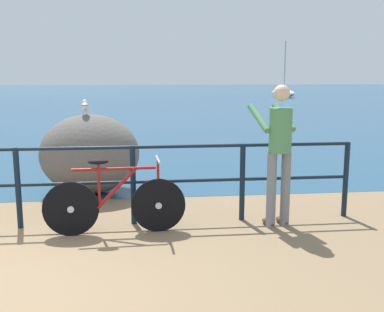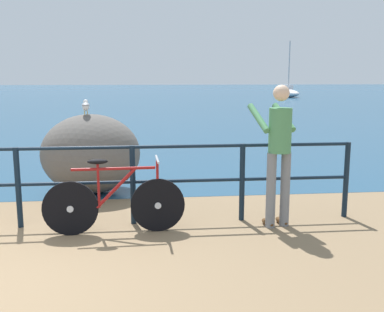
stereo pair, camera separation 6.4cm
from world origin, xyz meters
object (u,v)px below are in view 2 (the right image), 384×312
(bicycle, at_px, (115,202))
(person_at_railing, at_px, (279,149))
(seagull, at_px, (86,106))
(sailboat, at_px, (287,92))
(breakwater_boulder_main, at_px, (91,154))

(bicycle, xyz_separation_m, person_at_railing, (2.02, 0.07, 0.60))
(seagull, xyz_separation_m, sailboat, (13.66, 32.56, -1.00))
(bicycle, height_order, breakwater_boulder_main, breakwater_boulder_main)
(person_at_railing, height_order, sailboat, sailboat)
(breakwater_boulder_main, bearing_deg, person_at_railing, -37.63)
(person_at_railing, bearing_deg, seagull, 41.29)
(bicycle, relative_size, seagull, 4.99)
(person_at_railing, distance_m, breakwater_boulder_main, 3.21)
(bicycle, height_order, person_at_railing, person_at_railing)
(sailboat, bearing_deg, breakwater_boulder_main, -27.03)
(bicycle, xyz_separation_m, breakwater_boulder_main, (-0.51, 2.02, 0.25))
(person_at_railing, distance_m, sailboat, 36.19)
(bicycle, bearing_deg, breakwater_boulder_main, 102.01)
(person_at_railing, relative_size, sailboat, 0.36)
(person_at_railing, relative_size, breakwater_boulder_main, 1.12)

